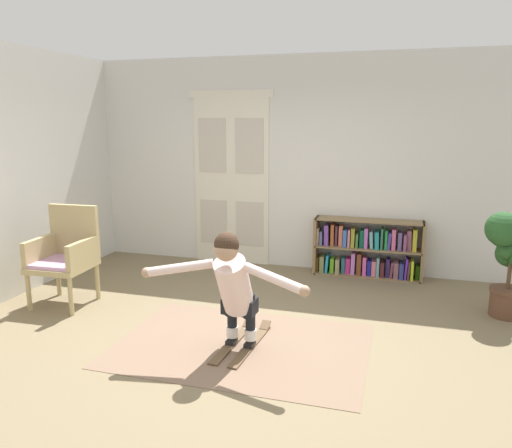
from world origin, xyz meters
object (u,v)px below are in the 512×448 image
Objects in this scene: skis_pair at (243,342)px; person_skier at (233,283)px; bookshelf at (367,251)px; potted_plant at (508,258)px; wicker_chair at (66,253)px.

person_skier reaches higher than skis_pair.
bookshelf is 2.63m from skis_pair.
potted_plant is 1.20× the size of skis_pair.
person_skier is at bearing -93.47° from skis_pair.
wicker_chair is 2.33m from person_skier.
wicker_chair is 4.78m from potted_plant.
person_skier is (2.23, -0.69, 0.08)m from wicker_chair.
bookshelf reaches higher than skis_pair.
person_skier is at bearing -110.11° from bookshelf.
potted_plant is at bearing -34.05° from bookshelf.
skis_pair is 0.68m from person_skier.
skis_pair is (2.24, -0.48, -0.56)m from wicker_chair.
person_skier is (-2.46, -1.63, 0.03)m from potted_plant.
skis_pair is at bearing -12.06° from wicker_chair.
wicker_chair is at bearing 162.81° from person_skier.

